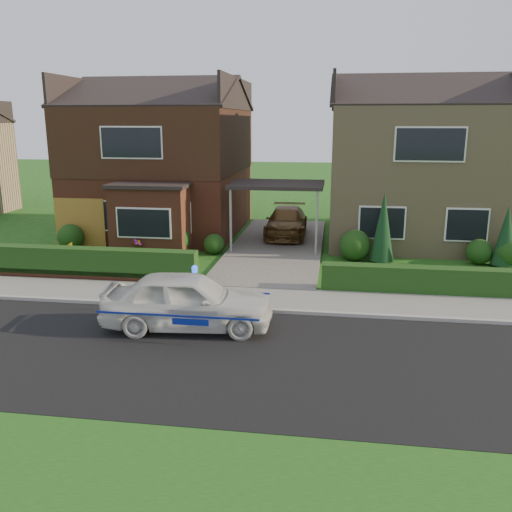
# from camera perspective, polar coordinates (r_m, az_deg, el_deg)

# --- Properties ---
(ground) EXTENTS (120.00, 120.00, 0.00)m
(ground) POSITION_cam_1_polar(r_m,az_deg,el_deg) (12.64, -3.34, -10.55)
(ground) COLOR #194B14
(ground) RESTS_ON ground
(road) EXTENTS (60.00, 6.00, 0.02)m
(road) POSITION_cam_1_polar(r_m,az_deg,el_deg) (12.64, -3.34, -10.55)
(road) COLOR black
(road) RESTS_ON ground
(kerb) EXTENTS (60.00, 0.16, 0.12)m
(kerb) POSITION_cam_1_polar(r_m,az_deg,el_deg) (15.40, -1.05, -5.67)
(kerb) COLOR #9E9993
(kerb) RESTS_ON ground
(sidewalk) EXTENTS (60.00, 2.00, 0.10)m
(sidewalk) POSITION_cam_1_polar(r_m,az_deg,el_deg) (16.38, -0.44, -4.48)
(sidewalk) COLOR slate
(sidewalk) RESTS_ON ground
(grass_verge) EXTENTS (60.00, 4.00, 0.01)m
(grass_verge) POSITION_cam_1_polar(r_m,az_deg,el_deg) (8.51, -10.81, -24.42)
(grass_verge) COLOR #194B14
(grass_verge) RESTS_ON ground
(driveway) EXTENTS (3.80, 12.00, 0.12)m
(driveway) POSITION_cam_1_polar(r_m,az_deg,el_deg) (22.97, 2.19, 0.98)
(driveway) COLOR #666059
(driveway) RESTS_ON ground
(house_left) EXTENTS (7.50, 9.53, 7.25)m
(house_left) POSITION_cam_1_polar(r_m,az_deg,el_deg) (26.48, -9.78, 10.74)
(house_left) COLOR brown
(house_left) RESTS_ON ground
(house_right) EXTENTS (7.50, 8.06, 7.25)m
(house_right) POSITION_cam_1_polar(r_m,az_deg,el_deg) (25.52, 16.29, 9.93)
(house_right) COLOR tan
(house_right) RESTS_ON ground
(carport_link) EXTENTS (3.80, 3.00, 2.77)m
(carport_link) POSITION_cam_1_polar(r_m,az_deg,el_deg) (22.48, 2.24, 7.41)
(carport_link) COLOR black
(carport_link) RESTS_ON ground
(garage_door) EXTENTS (2.20, 0.10, 2.10)m
(garage_door) POSITION_cam_1_polar(r_m,az_deg,el_deg) (24.09, -18.00, 3.32)
(garage_door) COLOR brown
(garage_door) RESTS_ON ground
(dwarf_wall) EXTENTS (7.70, 0.25, 0.36)m
(dwarf_wall) POSITION_cam_1_polar(r_m,az_deg,el_deg) (19.14, -17.30, -1.97)
(dwarf_wall) COLOR brown
(dwarf_wall) RESTS_ON ground
(hedge_left) EXTENTS (7.50, 0.55, 0.90)m
(hedge_left) POSITION_cam_1_polar(r_m,az_deg,el_deg) (19.32, -17.07, -2.36)
(hedge_left) COLOR #163611
(hedge_left) RESTS_ON ground
(hedge_right) EXTENTS (7.50, 0.55, 0.80)m
(hedge_right) POSITION_cam_1_polar(r_m,az_deg,el_deg) (17.74, 19.11, -3.98)
(hedge_right) COLOR #163611
(hedge_right) RESTS_ON ground
(shrub_left_far) EXTENTS (1.08, 1.08, 1.08)m
(shrub_left_far) POSITION_cam_1_polar(r_m,az_deg,el_deg) (23.90, -18.93, 1.91)
(shrub_left_far) COLOR #163611
(shrub_left_far) RESTS_ON ground
(shrub_left_mid) EXTENTS (1.32, 1.32, 1.32)m
(shrub_left_mid) POSITION_cam_1_polar(r_m,az_deg,el_deg) (22.00, -8.70, 1.84)
(shrub_left_mid) COLOR #163611
(shrub_left_mid) RESTS_ON ground
(shrub_left_near) EXTENTS (0.84, 0.84, 0.84)m
(shrub_left_near) POSITION_cam_1_polar(r_m,az_deg,el_deg) (21.93, -4.45, 1.28)
(shrub_left_near) COLOR #163611
(shrub_left_near) RESTS_ON ground
(shrub_right_near) EXTENTS (1.20, 1.20, 1.20)m
(shrub_right_near) POSITION_cam_1_polar(r_m,az_deg,el_deg) (21.18, 10.37, 1.13)
(shrub_right_near) COLOR #163611
(shrub_right_near) RESTS_ON ground
(shrub_right_mid) EXTENTS (0.96, 0.96, 0.96)m
(shrub_right_mid) POSITION_cam_1_polar(r_m,az_deg,el_deg) (21.96, 22.42, 0.42)
(shrub_right_mid) COLOR #163611
(shrub_right_mid) RESTS_ON ground
(shrub_right_far) EXTENTS (1.08, 1.08, 1.08)m
(shrub_right_far) POSITION_cam_1_polar(r_m,az_deg,el_deg) (21.94, 25.15, 0.29)
(shrub_right_far) COLOR #163611
(shrub_right_far) RESTS_ON ground
(conifer_a) EXTENTS (0.90, 0.90, 2.60)m
(conifer_a) POSITION_cam_1_polar(r_m,az_deg,el_deg) (20.90, 13.21, 2.77)
(conifer_a) COLOR black
(conifer_a) RESTS_ON ground
(conifer_b) EXTENTS (0.90, 0.90, 2.20)m
(conifer_b) POSITION_cam_1_polar(r_m,az_deg,el_deg) (21.77, 24.79, 1.74)
(conifer_b) COLOR black
(conifer_b) RESTS_ON ground
(police_car) EXTENTS (4.03, 4.52, 1.66)m
(police_car) POSITION_cam_1_polar(r_m,az_deg,el_deg) (14.09, -7.20, -4.73)
(police_car) COLOR silver
(police_car) RESTS_ON ground
(driveway_car) EXTENTS (1.86, 4.42, 1.27)m
(driveway_car) POSITION_cam_1_polar(r_m,az_deg,el_deg) (24.84, 3.23, 3.60)
(driveway_car) COLOR brown
(driveway_car) RESTS_ON driveway
(potted_plant_a) EXTENTS (0.42, 0.31, 0.74)m
(potted_plant_a) POSITION_cam_1_polar(r_m,az_deg,el_deg) (21.57, -8.27, 0.82)
(potted_plant_a) COLOR gray
(potted_plant_a) RESTS_ON ground
(potted_plant_b) EXTENTS (0.61, 0.59, 0.86)m
(potted_plant_b) POSITION_cam_1_polar(r_m,az_deg,el_deg) (21.33, -19.23, 0.18)
(potted_plant_b) COLOR gray
(potted_plant_b) RESTS_ON ground
(potted_plant_c) EXTENTS (0.58, 0.58, 0.77)m
(potted_plant_c) POSITION_cam_1_polar(r_m,az_deg,el_deg) (21.64, -12.30, 0.72)
(potted_plant_c) COLOR gray
(potted_plant_c) RESTS_ON ground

